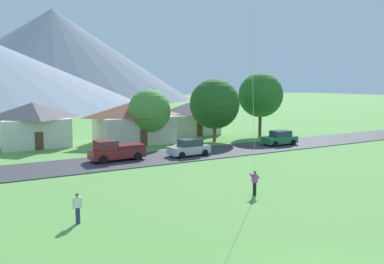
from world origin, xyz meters
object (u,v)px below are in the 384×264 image
(house_rightmost, at_px, (188,118))
(tree_left_of_center, at_px, (261,95))
(house_left_center, at_px, (33,123))
(pickup_truck_maroon_west_side, at_px, (116,150))
(watcher_person, at_px, (78,208))
(parked_car_green_mid_west, at_px, (280,138))
(parked_car_silver_mid_east, at_px, (189,148))
(tree_center, at_px, (215,104))
(tree_near_left, at_px, (149,111))
(house_right_center, at_px, (134,122))

(house_rightmost, relative_size, tree_left_of_center, 0.89)
(house_left_center, xyz_separation_m, house_rightmost, (21.24, 0.18, -0.31))
(pickup_truck_maroon_west_side, xyz_separation_m, watcher_person, (-7.35, -15.24, -0.18))
(tree_left_of_center, bearing_deg, pickup_truck_maroon_west_side, -163.11)
(house_left_center, relative_size, parked_car_green_mid_west, 1.95)
(house_rightmost, relative_size, pickup_truck_maroon_west_side, 1.49)
(parked_car_silver_mid_east, bearing_deg, tree_center, 43.17)
(tree_center, relative_size, parked_car_silver_mid_east, 1.86)
(house_rightmost, height_order, parked_car_silver_mid_east, house_rightmost)
(tree_near_left, relative_size, tree_center, 0.84)
(tree_near_left, distance_m, tree_center, 8.44)
(tree_near_left, bearing_deg, pickup_truck_maroon_west_side, -132.28)
(house_rightmost, xyz_separation_m, parked_car_silver_mid_east, (-8.65, -15.62, -1.47))
(tree_center, xyz_separation_m, watcher_person, (-22.47, -21.28, -3.87))
(house_rightmost, bearing_deg, tree_center, -95.86)
(tree_left_of_center, bearing_deg, parked_car_silver_mid_east, -152.43)
(tree_left_of_center, height_order, watcher_person, tree_left_of_center)
(tree_near_left, height_order, pickup_truck_maroon_west_side, tree_near_left)
(tree_near_left, xyz_separation_m, tree_left_of_center, (16.48, -0.44, 1.61))
(tree_left_of_center, distance_m, parked_car_silver_mid_east, 18.69)
(house_left_center, height_order, pickup_truck_maroon_west_side, house_left_center)
(watcher_person, bearing_deg, pickup_truck_maroon_west_side, 64.25)
(house_left_center, bearing_deg, parked_car_silver_mid_east, -50.79)
(parked_car_green_mid_west, relative_size, watcher_person, 2.55)
(tree_left_of_center, height_order, tree_center, tree_left_of_center)
(tree_left_of_center, xyz_separation_m, pickup_truck_maroon_west_side, (-23.32, -7.08, -4.65))
(parked_car_green_mid_west, distance_m, watcher_person, 31.17)
(tree_near_left, bearing_deg, tree_center, -10.10)
(house_left_center, relative_size, watcher_person, 4.97)
(house_rightmost, xyz_separation_m, parked_car_green_mid_west, (4.15, -14.86, -1.47))
(tree_left_of_center, bearing_deg, house_left_center, 166.09)
(tree_left_of_center, height_order, parked_car_green_mid_west, tree_left_of_center)
(tree_near_left, bearing_deg, tree_left_of_center, -1.52)
(house_right_center, distance_m, pickup_truck_maroon_west_side, 11.69)
(tree_left_of_center, bearing_deg, house_right_center, 170.48)
(house_left_center, height_order, parked_car_green_mid_west, house_left_center)
(pickup_truck_maroon_west_side, relative_size, watcher_person, 3.13)
(house_rightmost, distance_m, tree_left_of_center, 10.87)
(parked_car_green_mid_west, bearing_deg, house_left_center, 149.97)
(tree_near_left, bearing_deg, house_left_center, 151.25)
(house_rightmost, relative_size, parked_car_silver_mid_east, 1.83)
(house_right_center, relative_size, tree_left_of_center, 1.07)
(house_right_center, height_order, tree_center, tree_center)
(house_left_center, distance_m, tree_near_left, 13.89)
(parked_car_silver_mid_east, xyz_separation_m, pickup_truck_maroon_west_side, (-7.32, 1.27, 0.19))
(tree_near_left, relative_size, tree_left_of_center, 0.76)
(parked_car_green_mid_west, bearing_deg, tree_center, 127.35)
(pickup_truck_maroon_west_side, bearing_deg, watcher_person, -115.75)
(house_left_center, distance_m, pickup_truck_maroon_west_side, 15.20)
(house_left_center, xyz_separation_m, tree_left_of_center, (28.59, -7.08, 3.06))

